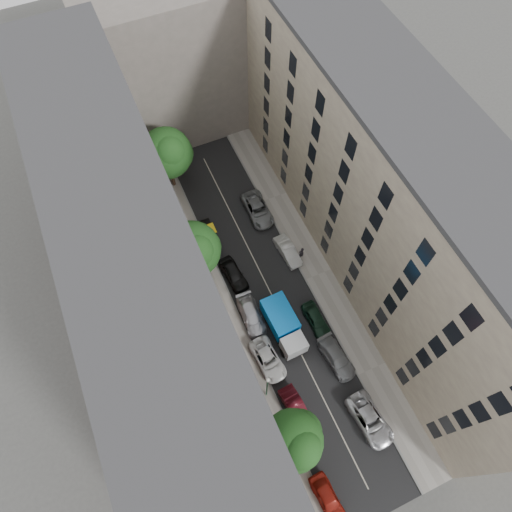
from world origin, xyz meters
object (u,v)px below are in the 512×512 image
tarp_truck (284,325)px  car_left_0 (328,499)px  car_right_3 (288,251)px  tree_mid (193,251)px  lamp_post (267,386)px  car_left_4 (234,274)px  pedestrian (301,253)px  car_left_5 (209,235)px  car_right_0 (370,420)px  car_right_2 (316,320)px  car_right_1 (337,358)px  car_right_4 (258,210)px  car_left_2 (268,359)px  car_left_3 (251,315)px  tree_near (294,442)px  tree_far (168,154)px  car_left_1 (296,408)px

tarp_truck → car_left_0: size_ratio=1.45×
car_right_3 → tree_mid: 11.02m
car_right_3 → lamp_post: size_ratio=0.71×
car_left_4 → pedestrian: bearing=-11.4°
car_left_4 → car_left_5: car_left_4 is taller
car_left_4 → pedestrian: size_ratio=2.44×
car_left_0 → car_right_0: 7.55m
car_right_3 → tree_mid: (-9.75, 1.29, 4.98)m
tree_mid → lamp_post: tree_mid is taller
car_right_2 → car_right_0: bearing=-91.1°
car_right_0 → pedestrian: pedestrian is taller
car_right_1 → car_right_2: 4.20m
tarp_truck → car_right_4: bearing=74.2°
car_left_2 → car_right_0: (6.08, -8.72, 0.08)m
car_right_0 → car_right_3: bearing=82.8°
car_right_1 → car_right_4: (0.00, 18.60, 0.04)m
car_left_3 → car_right_3: car_left_3 is taller
car_right_2 → tree_mid: tree_mid is taller
tree_near → tree_far: size_ratio=1.02×
car_left_0 → car_left_3: 17.45m
car_left_5 → tree_mid: bearing=-123.5°
car_left_2 → car_left_5: (-0.12, 15.28, -0.01)m
car_left_5 → tree_far: bearing=97.8°
tree_far → lamp_post: tree_far is taller
tree_mid → tree_far: 12.56m
car_left_1 → pedestrian: (7.55, 14.07, 0.33)m
tarp_truck → car_right_0: size_ratio=1.16×
car_left_0 → car_left_1: bearing=80.7°
car_left_2 → tree_near: size_ratio=0.55×
car_right_2 → car_left_1: bearing=-130.6°
car_left_3 → car_left_5: (-0.44, 10.56, -0.05)m
pedestrian → tree_mid: bearing=-28.8°
car_left_3 → tree_mid: tree_mid is taller
car_left_1 → car_right_2: (5.60, 6.80, -0.01)m
tarp_truck → car_right_3: size_ratio=1.46×
car_left_0 → car_left_1: car_left_0 is taller
car_left_3 → car_right_4: bearing=65.9°
tarp_truck → car_left_3: 3.53m
car_left_3 → car_right_2: size_ratio=1.17×
tree_far → car_left_2: bearing=-87.0°
tarp_truck → car_left_4: tarp_truck is taller
car_left_2 → car_right_2: size_ratio=1.14×
car_left_1 → car_right_3: bearing=62.0°
car_left_0 → lamp_post: 10.44m
car_left_0 → car_right_1: size_ratio=0.89×
car_right_1 → pedestrian: 11.64m
car_left_3 → car_left_5: bearing=95.2°
car_right_2 → car_right_3: size_ratio=0.99×
tree_mid → tree_far: (1.64, 12.45, -0.17)m
tarp_truck → car_left_3: size_ratio=1.27×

